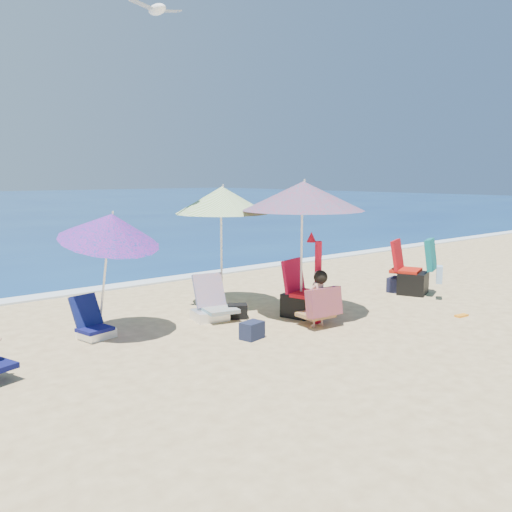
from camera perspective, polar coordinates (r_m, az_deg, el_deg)
ground at (r=8.56m, az=5.88°, el=-7.87°), size 120.00×120.00×0.00m
foam at (r=12.56m, az=-10.97°, el=-2.66°), size 120.00×0.50×0.04m
umbrella_turquoise at (r=9.12m, az=4.94°, el=6.24°), size 2.12×2.12×2.33m
umbrella_striped at (r=9.82m, az=-3.55°, el=5.82°), size 1.87×1.87×2.24m
umbrella_blue at (r=8.19m, az=-14.90°, el=2.85°), size 1.61×1.67×2.00m
furled_umbrella at (r=8.90m, az=6.33°, el=-1.84°), size 0.20×0.33×1.49m
chair_navy at (r=8.53m, az=-16.56°, el=-7.09°), size 0.57×0.66×0.63m
chair_rainbow at (r=9.22m, az=-4.64°, el=-5.40°), size 0.70×0.84×0.74m
camp_chair_left at (r=9.41m, az=4.64°, el=-4.52°), size 0.69×0.87×0.98m
camp_chair_right at (r=11.55m, az=16.16°, el=-1.80°), size 0.84×1.29×1.15m
person_center at (r=8.74m, az=6.63°, el=-4.54°), size 0.64×0.57×0.92m
bag_navy_a at (r=8.14m, az=-0.42°, el=-7.74°), size 0.37×0.30×0.26m
bag_black_a at (r=9.29m, az=-1.96°, el=-5.76°), size 0.41×0.38×0.24m
bag_navy_b at (r=11.73m, az=14.46°, el=-2.90°), size 0.46×0.38×0.30m
orange_item at (r=10.05m, az=20.61°, el=-5.83°), size 0.26×0.14×0.03m
seagull at (r=9.27m, az=-10.27°, el=23.95°), size 0.89×0.41×0.16m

